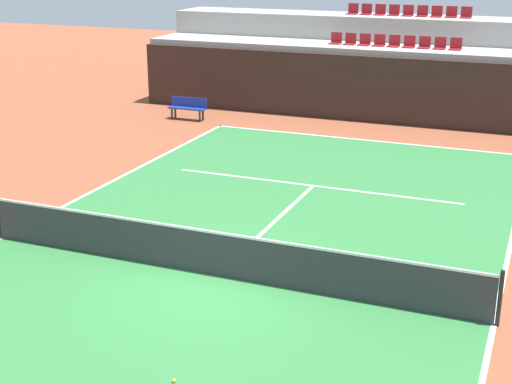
% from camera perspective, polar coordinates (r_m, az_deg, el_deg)
% --- Properties ---
extents(ground_plane, '(80.00, 80.00, 0.00)m').
position_cam_1_polar(ground_plane, '(15.19, -3.09, -6.50)').
color(ground_plane, brown).
extents(court_surface, '(11.00, 24.00, 0.01)m').
position_cam_1_polar(court_surface, '(15.19, -3.09, -6.48)').
color(court_surface, '#2D7238').
rests_on(court_surface, ground_plane).
extents(baseline_far, '(11.00, 0.10, 0.00)m').
position_cam_1_polar(baseline_far, '(25.89, 8.23, 4.01)').
color(baseline_far, white).
rests_on(baseline_far, court_surface).
extents(sideline_left, '(0.10, 24.00, 0.00)m').
position_cam_1_polar(sideline_left, '(18.03, -19.00, -3.35)').
color(sideline_left, white).
rests_on(sideline_left, court_surface).
extents(sideline_right, '(0.10, 24.00, 0.00)m').
position_cam_1_polar(sideline_right, '(13.99, 17.89, -9.72)').
color(sideline_right, white).
rests_on(sideline_right, court_surface).
extents(service_line_far, '(8.26, 0.10, 0.00)m').
position_cam_1_polar(service_line_far, '(20.75, 4.43, 0.49)').
color(service_line_far, white).
rests_on(service_line_far, court_surface).
extents(centre_service_line, '(0.10, 6.40, 0.00)m').
position_cam_1_polar(centre_service_line, '(17.90, 1.27, -2.45)').
color(centre_service_line, white).
rests_on(centre_service_line, court_surface).
extents(back_wall, '(20.07, 0.30, 2.49)m').
position_cam_1_polar(back_wall, '(28.34, 9.79, 7.74)').
color(back_wall, black).
rests_on(back_wall, ground_plane).
extents(stands_tier_lower, '(20.07, 2.40, 2.69)m').
position_cam_1_polar(stands_tier_lower, '(29.62, 10.39, 8.37)').
color(stands_tier_lower, '#9E9E99').
rests_on(stands_tier_lower, ground_plane).
extents(stands_tier_upper, '(20.07, 2.40, 3.65)m').
position_cam_1_polar(stands_tier_upper, '(31.87, 11.37, 9.89)').
color(stands_tier_upper, '#9E9E99').
rests_on(stands_tier_upper, ground_plane).
extents(seating_row_lower, '(5.09, 0.44, 0.44)m').
position_cam_1_polar(seating_row_lower, '(29.50, 10.60, 11.21)').
color(seating_row_lower, maroon).
rests_on(seating_row_lower, stands_tier_lower).
extents(seating_row_upper, '(5.09, 0.44, 0.44)m').
position_cam_1_polar(seating_row_upper, '(31.74, 11.64, 13.39)').
color(seating_row_upper, maroon).
rests_on(seating_row_upper, stands_tier_upper).
extents(tennis_net, '(11.08, 0.08, 1.07)m').
position_cam_1_polar(tennis_net, '(14.98, -3.12, -4.74)').
color(tennis_net, black).
rests_on(tennis_net, court_surface).
extents(player_bench, '(1.50, 0.40, 0.85)m').
position_cam_1_polar(player_bench, '(28.75, -5.28, 6.59)').
color(player_bench, navy).
rests_on(player_bench, ground_plane).
extents(tennis_ball_1, '(0.07, 0.07, 0.07)m').
position_cam_1_polar(tennis_ball_1, '(11.82, -6.34, -14.26)').
color(tennis_ball_1, '#CCE033').
rests_on(tennis_ball_1, court_surface).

